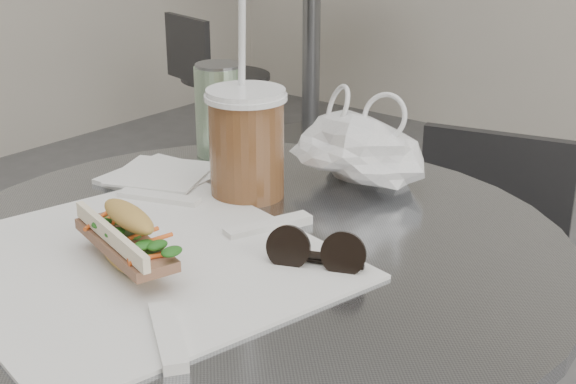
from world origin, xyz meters
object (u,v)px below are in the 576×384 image
Objects in this scene: bg_table at (311,41)px; banh_mi at (127,239)px; bg_chair at (219,107)px; iced_coffee at (247,141)px; sunglasses at (316,254)px; drink_can at (220,110)px; chair_far at (467,345)px.

bg_table is 2.82m from banh_mi.
bg_table is 0.65m from bg_chair.
sunglasses is (0.20, -0.12, -0.06)m from iced_coffee.
sunglasses is (0.16, 0.13, -0.02)m from banh_mi.
sunglasses is 0.42m from drink_can.
iced_coffee reaches higher than sunglasses.
drink_can is (1.35, -1.98, 0.34)m from bg_table.
bg_table is 1.07× the size of chair_far.
bg_chair is 2.14× the size of iced_coffee.
bg_table is 2.59m from iced_coffee.
sunglasses is (0.10, -0.61, 0.45)m from chair_far.
bg_chair is 2.33m from banh_mi.
drink_can is (-0.19, 0.35, 0.03)m from banh_mi.
sunglasses is at bearing -29.89° from iced_coffee.
bg_chair is 2.14m from iced_coffee.
drink_can is at bearing 145.13° from iced_coffee.
bg_chair is at bearing -45.30° from chair_far.
iced_coffee is 0.24m from sunglasses.
sunglasses is (1.70, -2.20, 0.29)m from bg_table.
sunglasses is at bearing -32.04° from drink_can.
chair_far is 0.87m from banh_mi.
bg_chair is at bearing 148.00° from banh_mi.
sunglasses reaches higher than chair_far.
banh_mi is at bearing -56.44° from bg_table.
iced_coffee reaches higher than banh_mi.
chair_far is 0.76m from sunglasses.
bg_chair is (-1.58, 0.97, -0.01)m from chair_far.
drink_can is at bearing -55.73° from bg_table.
banh_mi is 0.20m from sunglasses.
sunglasses reaches higher than bg_table.
drink_can is (1.33, -1.36, 0.51)m from bg_chair.
chair_far is 0.71m from iced_coffee.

